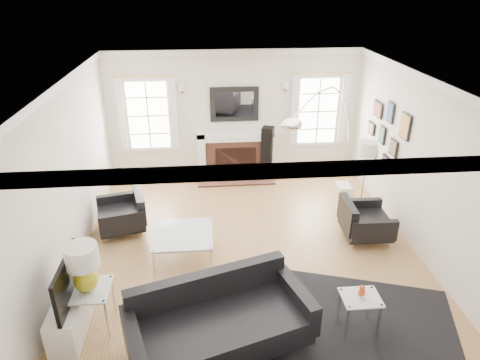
{
  "coord_description": "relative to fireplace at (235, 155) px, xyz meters",
  "views": [
    {
      "loc": [
        -0.68,
        -6.03,
        4.14
      ],
      "look_at": [
        -0.12,
        0.3,
        1.11
      ],
      "focal_mm": 32.0,
      "sensor_mm": 36.0,
      "label": 1
    }
  ],
  "objects": [
    {
      "name": "floor",
      "position": [
        0.0,
        -2.79,
        -0.54
      ],
      "size": [
        6.0,
        6.0,
        0.0
      ],
      "primitive_type": "plane",
      "color": "#9A6C40",
      "rests_on": "ground"
    },
    {
      "name": "back_wall",
      "position": [
        0.0,
        0.21,
        0.86
      ],
      "size": [
        5.5,
        0.04,
        2.8
      ],
      "primitive_type": "cube",
      "color": "silver",
      "rests_on": "floor"
    },
    {
      "name": "front_wall",
      "position": [
        0.0,
        -5.79,
        0.86
      ],
      "size": [
        5.5,
        0.04,
        2.8
      ],
      "primitive_type": "cube",
      "color": "silver",
      "rests_on": "floor"
    },
    {
      "name": "left_wall",
      "position": [
        -2.75,
        -2.79,
        0.86
      ],
      "size": [
        0.04,
        6.0,
        2.8
      ],
      "primitive_type": "cube",
      "color": "silver",
      "rests_on": "floor"
    },
    {
      "name": "right_wall",
      "position": [
        2.75,
        -2.79,
        0.86
      ],
      "size": [
        0.04,
        6.0,
        2.8
      ],
      "primitive_type": "cube",
      "color": "silver",
      "rests_on": "floor"
    },
    {
      "name": "ceiling",
      "position": [
        0.0,
        -2.79,
        2.26
      ],
      "size": [
        5.5,
        6.0,
        0.02
      ],
      "primitive_type": "cube",
      "color": "white",
      "rests_on": "back_wall"
    },
    {
      "name": "crown_molding",
      "position": [
        0.0,
        -2.79,
        2.2
      ],
      "size": [
        5.5,
        6.0,
        0.12
      ],
      "primitive_type": "cube",
      "color": "white",
      "rests_on": "back_wall"
    },
    {
      "name": "fireplace",
      "position": [
        0.0,
        0.0,
        0.0
      ],
      "size": [
        1.7,
        0.69,
        1.11
      ],
      "color": "white",
      "rests_on": "floor"
    },
    {
      "name": "mantel_mirror",
      "position": [
        0.0,
        0.16,
        1.11
      ],
      "size": [
        1.05,
        0.07,
        0.75
      ],
      "color": "black",
      "rests_on": "back_wall"
    },
    {
      "name": "window_left",
      "position": [
        -1.85,
        0.16,
        0.92
      ],
      "size": [
        1.24,
        0.15,
        1.62
      ],
      "color": "white",
      "rests_on": "back_wall"
    },
    {
      "name": "window_right",
      "position": [
        1.85,
        0.16,
        0.92
      ],
      "size": [
        1.24,
        0.15,
        1.62
      ],
      "color": "white",
      "rests_on": "back_wall"
    },
    {
      "name": "gallery_wall",
      "position": [
        2.72,
        -1.5,
        0.99
      ],
      "size": [
        0.04,
        1.73,
        1.29
      ],
      "color": "black",
      "rests_on": "right_wall"
    },
    {
      "name": "tv_unit",
      "position": [
        -2.44,
        -4.49,
        -0.21
      ],
      "size": [
        0.35,
        1.0,
        1.09
      ],
      "color": "white",
      "rests_on": "floor"
    },
    {
      "name": "area_rug",
      "position": [
        0.88,
        -4.94,
        -0.54
      ],
      "size": [
        3.67,
        3.35,
        0.01
      ],
      "primitive_type": "cube",
      "rotation": [
        0.0,
        0.0,
        -0.31
      ],
      "color": "black",
      "rests_on": "floor"
    },
    {
      "name": "sofa",
      "position": [
        -0.59,
        -4.9,
        -0.16
      ],
      "size": [
        2.37,
        1.6,
        0.71
      ],
      "color": "black",
      "rests_on": "floor"
    },
    {
      "name": "armchair_left",
      "position": [
        -2.14,
        -2.09,
        -0.21
      ],
      "size": [
        0.96,
        1.03,
        0.59
      ],
      "color": "black",
      "rests_on": "floor"
    },
    {
      "name": "armchair_right",
      "position": [
        1.99,
        -2.71,
        -0.21
      ],
      "size": [
        0.81,
        0.89,
        0.59
      ],
      "color": "black",
      "rests_on": "floor"
    },
    {
      "name": "coffee_table",
      "position": [
        -1.08,
        -2.97,
        -0.15
      ],
      "size": [
        0.95,
        0.95,
        0.42
      ],
      "color": "silver",
      "rests_on": "floor"
    },
    {
      "name": "side_table_left",
      "position": [
        -2.2,
        -4.43,
        -0.05
      ],
      "size": [
        0.55,
        0.55,
        0.6
      ],
      "color": "silver",
      "rests_on": "floor"
    },
    {
      "name": "nesting_table",
      "position": [
        1.19,
        -4.79,
        -0.13
      ],
      "size": [
        0.48,
        0.4,
        0.53
      ],
      "color": "silver",
      "rests_on": "floor"
    },
    {
      "name": "gourd_lamp",
      "position": [
        -2.2,
        -4.43,
        0.43
      ],
      "size": [
        0.4,
        0.4,
        0.64
      ],
      "color": "gold",
      "rests_on": "side_table_left"
    },
    {
      "name": "orange_vase",
      "position": [
        1.19,
        -4.79,
        0.08
      ],
      "size": [
        0.1,
        0.1,
        0.16
      ],
      "color": "#CD421A",
      "rests_on": "nesting_table"
    },
    {
      "name": "arc_floor_lamp",
      "position": [
        1.47,
        -1.66,
        0.81
      ],
      "size": [
        1.77,
        1.64,
        2.5
      ],
      "color": "white",
      "rests_on": "floor"
    },
    {
      "name": "stick_floor_lamp",
      "position": [
        2.18,
        -2.05,
        0.79
      ],
      "size": [
        0.31,
        0.31,
        1.53
      ],
      "color": "gold",
      "rests_on": "floor"
    },
    {
      "name": "speaker_tower",
      "position": [
        0.7,
        -0.14,
        0.06
      ],
      "size": [
        0.31,
        0.31,
        1.21
      ],
      "primitive_type": "cube",
      "rotation": [
        0.0,
        0.0,
        -0.36
      ],
      "color": "black",
      "rests_on": "floor"
    }
  ]
}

